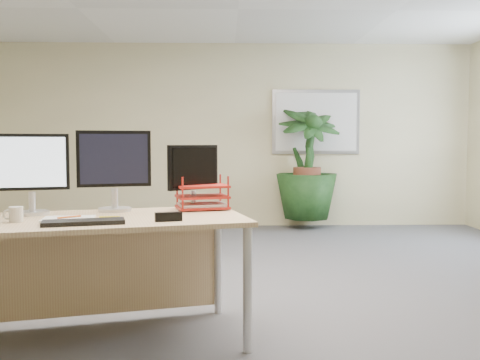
{
  "coord_description": "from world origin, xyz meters",
  "views": [
    {
      "loc": [
        -0.14,
        -3.95,
        1.24
      ],
      "look_at": [
        -0.02,
        0.35,
        0.94
      ],
      "focal_mm": 40.0,
      "sensor_mm": 36.0,
      "label": 1
    }
  ],
  "objects_px": {
    "floor_plant": "(307,177)",
    "monitor_right": "(114,165)",
    "desk": "(77,243)",
    "monitor_left": "(31,168)"
  },
  "relations": [
    {
      "from": "desk",
      "to": "floor_plant",
      "type": "height_order",
      "value": "floor_plant"
    },
    {
      "from": "desk",
      "to": "monitor_right",
      "type": "height_order",
      "value": "monitor_right"
    },
    {
      "from": "floor_plant",
      "to": "monitor_right",
      "type": "xyz_separation_m",
      "value": [
        -1.92,
        -4.07,
        0.34
      ]
    },
    {
      "from": "monitor_left",
      "to": "floor_plant",
      "type": "bearing_deg",
      "value": 60.36
    },
    {
      "from": "desk",
      "to": "monitor_right",
      "type": "relative_size",
      "value": 4.06
    },
    {
      "from": "desk",
      "to": "monitor_left",
      "type": "bearing_deg",
      "value": 164.73
    },
    {
      "from": "floor_plant",
      "to": "monitor_right",
      "type": "relative_size",
      "value": 2.78
    },
    {
      "from": "desk",
      "to": "monitor_left",
      "type": "relative_size",
      "value": 4.25
    },
    {
      "from": "floor_plant",
      "to": "monitor_left",
      "type": "bearing_deg",
      "value": -119.64
    },
    {
      "from": "floor_plant",
      "to": "monitor_left",
      "type": "height_order",
      "value": "floor_plant"
    }
  ]
}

